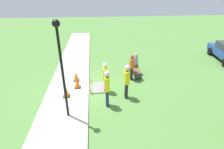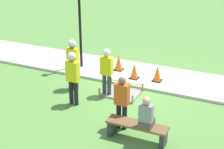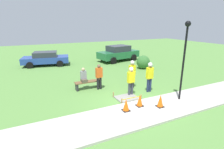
{
  "view_description": "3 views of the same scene",
  "coord_description": "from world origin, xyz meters",
  "px_view_note": "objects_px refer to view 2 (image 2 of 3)",
  "views": [
    {
      "loc": [
        8.71,
        0.37,
        5.01
      ],
      "look_at": [
        0.44,
        1.28,
        1.0
      ],
      "focal_mm": 28.0,
      "sensor_mm": 36.0,
      "label": 1
    },
    {
      "loc": [
        -4.05,
        10.45,
        5.36
      ],
      "look_at": [
        -0.02,
        1.56,
        1.13
      ],
      "focal_mm": 55.0,
      "sensor_mm": 36.0,
      "label": 2
    },
    {
      "loc": [
        -4.59,
        -7.09,
        4.04
      ],
      "look_at": [
        -0.39,
        1.64,
        1.17
      ],
      "focal_mm": 28.0,
      "sensor_mm": 36.0,
      "label": 3
    }
  ],
  "objects_px": {
    "traffic_cone_far_patch": "(134,71)",
    "worker_supervisor": "(73,74)",
    "park_bench": "(137,129)",
    "bystander_in_orange_shirt": "(122,100)",
    "lamppost_near": "(79,2)",
    "traffic_cone_near_patch": "(157,74)",
    "traffic_cone_sidewalk_edge": "(119,63)",
    "person_seated_on_bench": "(146,115)",
    "worker_assistant": "(107,69)",
    "worker_trainee": "(73,60)"
  },
  "relations": [
    {
      "from": "traffic_cone_far_patch",
      "to": "worker_supervisor",
      "type": "relative_size",
      "value": 0.33
    },
    {
      "from": "park_bench",
      "to": "traffic_cone_far_patch",
      "type": "bearing_deg",
      "value": -68.0
    },
    {
      "from": "bystander_in_orange_shirt",
      "to": "lamppost_near",
      "type": "distance_m",
      "value": 5.1
    },
    {
      "from": "traffic_cone_near_patch",
      "to": "lamppost_near",
      "type": "relative_size",
      "value": 0.14
    },
    {
      "from": "traffic_cone_sidewalk_edge",
      "to": "worker_supervisor",
      "type": "bearing_deg",
      "value": 84.93
    },
    {
      "from": "traffic_cone_far_patch",
      "to": "lamppost_near",
      "type": "bearing_deg",
      "value": -5.93
    },
    {
      "from": "worker_supervisor",
      "to": "person_seated_on_bench",
      "type": "bearing_deg",
      "value": 158.57
    },
    {
      "from": "traffic_cone_sidewalk_edge",
      "to": "worker_supervisor",
      "type": "distance_m",
      "value": 3.13
    },
    {
      "from": "traffic_cone_near_patch",
      "to": "bystander_in_orange_shirt",
      "type": "distance_m",
      "value": 3.4
    },
    {
      "from": "traffic_cone_far_patch",
      "to": "park_bench",
      "type": "bearing_deg",
      "value": 112.0
    },
    {
      "from": "traffic_cone_sidewalk_edge",
      "to": "park_bench",
      "type": "xyz_separation_m",
      "value": [
        -2.31,
        4.11,
        -0.06
      ]
    },
    {
      "from": "worker_supervisor",
      "to": "worker_assistant",
      "type": "height_order",
      "value": "worker_supervisor"
    },
    {
      "from": "worker_trainee",
      "to": "worker_assistant",
      "type": "bearing_deg",
      "value": 179.52
    },
    {
      "from": "park_bench",
      "to": "bystander_in_orange_shirt",
      "type": "distance_m",
      "value": 0.9
    },
    {
      "from": "park_bench",
      "to": "bystander_in_orange_shirt",
      "type": "xyz_separation_m",
      "value": [
        0.61,
        -0.38,
        0.55
      ]
    },
    {
      "from": "traffic_cone_far_patch",
      "to": "lamppost_near",
      "type": "height_order",
      "value": "lamppost_near"
    },
    {
      "from": "park_bench",
      "to": "worker_trainee",
      "type": "distance_m",
      "value": 3.87
    },
    {
      "from": "traffic_cone_near_patch",
      "to": "traffic_cone_far_patch",
      "type": "distance_m",
      "value": 0.86
    },
    {
      "from": "person_seated_on_bench",
      "to": "lamppost_near",
      "type": "xyz_separation_m",
      "value": [
        4.11,
        -3.91,
        1.88
      ]
    },
    {
      "from": "park_bench",
      "to": "worker_assistant",
      "type": "bearing_deg",
      "value": -47.98
    },
    {
      "from": "traffic_cone_near_patch",
      "to": "bystander_in_orange_shirt",
      "type": "xyz_separation_m",
      "value": [
        0.0,
        3.36,
        0.52
      ]
    },
    {
      "from": "traffic_cone_sidewalk_edge",
      "to": "bystander_in_orange_shirt",
      "type": "relative_size",
      "value": 0.39
    },
    {
      "from": "traffic_cone_near_patch",
      "to": "worker_supervisor",
      "type": "height_order",
      "value": "worker_supervisor"
    },
    {
      "from": "traffic_cone_far_patch",
      "to": "traffic_cone_near_patch",
      "type": "bearing_deg",
      "value": -171.36
    },
    {
      "from": "bystander_in_orange_shirt",
      "to": "traffic_cone_sidewalk_edge",
      "type": "bearing_deg",
      "value": -65.51
    },
    {
      "from": "traffic_cone_near_patch",
      "to": "worker_assistant",
      "type": "bearing_deg",
      "value": 52.58
    },
    {
      "from": "worker_assistant",
      "to": "lamppost_near",
      "type": "height_order",
      "value": "lamppost_near"
    },
    {
      "from": "worker_trainee",
      "to": "traffic_cone_near_patch",
      "type": "bearing_deg",
      "value": -147.28
    },
    {
      "from": "traffic_cone_sidewalk_edge",
      "to": "bystander_in_orange_shirt",
      "type": "xyz_separation_m",
      "value": [
        -1.7,
        3.74,
        0.49
      ]
    },
    {
      "from": "lamppost_near",
      "to": "worker_assistant",
      "type": "bearing_deg",
      "value": 138.02
    },
    {
      "from": "traffic_cone_sidewalk_edge",
      "to": "person_seated_on_bench",
      "type": "relative_size",
      "value": 0.71
    },
    {
      "from": "traffic_cone_far_patch",
      "to": "worker_assistant",
      "type": "xyz_separation_m",
      "value": [
        0.42,
        1.53,
        0.61
      ]
    },
    {
      "from": "traffic_cone_far_patch",
      "to": "bystander_in_orange_shirt",
      "type": "relative_size",
      "value": 0.37
    },
    {
      "from": "person_seated_on_bench",
      "to": "worker_assistant",
      "type": "relative_size",
      "value": 0.52
    },
    {
      "from": "park_bench",
      "to": "bystander_in_orange_shirt",
      "type": "height_order",
      "value": "bystander_in_orange_shirt"
    },
    {
      "from": "worker_supervisor",
      "to": "lamppost_near",
      "type": "relative_size",
      "value": 0.45
    },
    {
      "from": "park_bench",
      "to": "bystander_in_orange_shirt",
      "type": "relative_size",
      "value": 1.04
    },
    {
      "from": "worker_trainee",
      "to": "park_bench",
      "type": "bearing_deg",
      "value": 146.59
    },
    {
      "from": "traffic_cone_sidewalk_edge",
      "to": "person_seated_on_bench",
      "type": "height_order",
      "value": "person_seated_on_bench"
    },
    {
      "from": "traffic_cone_near_patch",
      "to": "lamppost_near",
      "type": "height_order",
      "value": "lamppost_near"
    },
    {
      "from": "worker_supervisor",
      "to": "worker_assistant",
      "type": "relative_size",
      "value": 1.07
    },
    {
      "from": "traffic_cone_sidewalk_edge",
      "to": "bystander_in_orange_shirt",
      "type": "bearing_deg",
      "value": 114.49
    },
    {
      "from": "traffic_cone_sidewalk_edge",
      "to": "worker_trainee",
      "type": "bearing_deg",
      "value": 67.0
    },
    {
      "from": "traffic_cone_near_patch",
      "to": "bystander_in_orange_shirt",
      "type": "height_order",
      "value": "bystander_in_orange_shirt"
    },
    {
      "from": "traffic_cone_far_patch",
      "to": "worker_trainee",
      "type": "height_order",
      "value": "worker_trainee"
    },
    {
      "from": "bystander_in_orange_shirt",
      "to": "person_seated_on_bench",
      "type": "bearing_deg",
      "value": 153.91
    },
    {
      "from": "lamppost_near",
      "to": "traffic_cone_sidewalk_edge",
      "type": "bearing_deg",
      "value": -170.52
    },
    {
      "from": "traffic_cone_far_patch",
      "to": "worker_assistant",
      "type": "relative_size",
      "value": 0.35
    },
    {
      "from": "traffic_cone_far_patch",
      "to": "person_seated_on_bench",
      "type": "bearing_deg",
      "value": 115.18
    },
    {
      "from": "park_bench",
      "to": "lamppost_near",
      "type": "relative_size",
      "value": 0.42
    }
  ]
}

